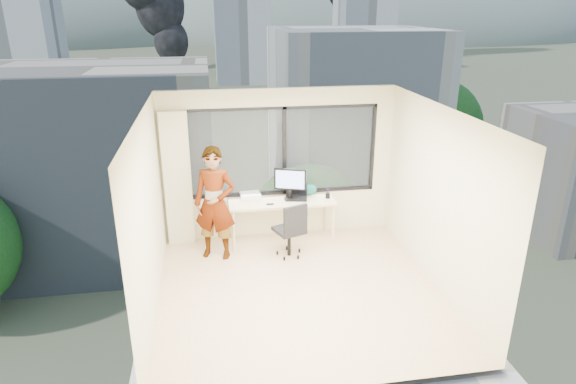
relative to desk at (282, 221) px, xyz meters
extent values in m
cube|color=#D4BA8A|center=(0.00, -1.66, -0.38)|extent=(4.00, 4.00, 0.01)
cube|color=white|center=(0.00, -1.66, 2.23)|extent=(4.00, 4.00, 0.01)
cube|color=beige|center=(0.00, -3.66, 0.93)|extent=(4.00, 0.01, 2.60)
cube|color=beige|center=(-2.00, -1.66, 0.93)|extent=(0.01, 4.00, 2.60)
cube|color=beige|center=(2.00, -1.66, 0.93)|extent=(0.01, 4.00, 2.60)
cube|color=beige|center=(-1.72, 0.22, 0.77)|extent=(0.45, 0.14, 2.30)
cube|color=tan|center=(0.00, 0.00, 0.00)|extent=(1.80, 0.60, 0.75)
imported|color=#2D2D33|center=(-1.13, -0.39, 0.55)|extent=(0.78, 0.63, 1.84)
cube|color=white|center=(-0.52, 0.22, 0.42)|extent=(0.36, 0.31, 0.08)
cube|color=black|center=(-0.22, -0.15, 0.38)|extent=(0.13, 0.06, 0.01)
cylinder|color=black|center=(0.80, -0.01, 0.42)|extent=(0.09, 0.09, 0.10)
ellipsoid|color=#0C4D46|center=(0.51, 0.18, 0.48)|extent=(0.29, 0.21, 0.20)
cube|color=#515B3D|center=(0.00, 118.34, -14.38)|extent=(400.00, 400.00, 0.04)
cube|color=beige|center=(-9.00, 28.34, -7.38)|extent=(16.00, 12.00, 14.00)
cube|color=white|center=(12.00, 36.34, -6.38)|extent=(14.00, 13.00, 16.00)
cube|color=silver|center=(-35.00, 93.34, -0.38)|extent=(14.00, 14.00, 28.00)
cube|color=silver|center=(8.00, 118.34, 0.62)|extent=(13.00, 13.00, 30.00)
cube|color=silver|center=(45.00, 138.34, -1.38)|extent=(15.00, 15.00, 26.00)
ellipsoid|color=slate|center=(100.00, 318.34, -14.38)|extent=(300.00, 220.00, 96.00)
camera|label=1|loc=(-1.16, -7.74, 3.48)|focal=30.85mm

